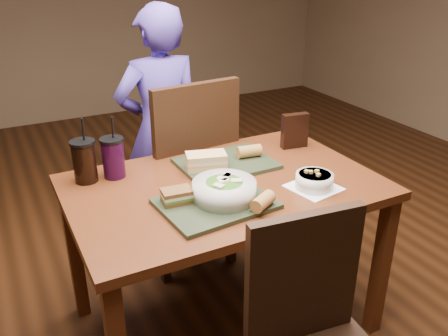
% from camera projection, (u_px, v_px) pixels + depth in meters
% --- Properties ---
extents(ground, '(6.00, 6.00, 0.00)m').
position_uv_depth(ground, '(224.00, 320.00, 2.33)').
color(ground, '#381C0B').
rests_on(ground, ground).
extents(dining_table, '(1.30, 0.85, 0.75)m').
position_uv_depth(dining_table, '(224.00, 202.00, 2.05)').
color(dining_table, '#532610').
rests_on(dining_table, ground).
extents(chair_far, '(0.51, 0.51, 1.08)m').
position_uv_depth(chair_far, '(189.00, 167.00, 2.52)').
color(chair_far, black).
rests_on(chair_far, ground).
extents(diner, '(0.52, 0.35, 1.42)m').
position_uv_depth(diner, '(161.00, 130.00, 2.74)').
color(diner, '#483593').
rests_on(diner, ground).
extents(tray_near, '(0.45, 0.35, 0.02)m').
position_uv_depth(tray_near, '(216.00, 203.00, 1.83)').
color(tray_near, '#242D1B').
rests_on(tray_near, dining_table).
extents(tray_far, '(0.43, 0.33, 0.02)m').
position_uv_depth(tray_far, '(226.00, 163.00, 2.18)').
color(tray_far, '#242D1B').
rests_on(tray_far, dining_table).
extents(salad_bowl, '(0.25, 0.25, 0.08)m').
position_uv_depth(salad_bowl, '(224.00, 189.00, 1.83)').
color(salad_bowl, silver).
rests_on(salad_bowl, tray_near).
extents(soup_bowl, '(0.22, 0.22, 0.08)m').
position_uv_depth(soup_bowl, '(314.00, 180.00, 1.96)').
color(soup_bowl, white).
rests_on(soup_bowl, dining_table).
extents(sandwich_near, '(0.12, 0.09, 0.05)m').
position_uv_depth(sandwich_near, '(177.00, 196.00, 1.81)').
color(sandwich_near, '#593819').
rests_on(sandwich_near, tray_near).
extents(sandwich_far, '(0.19, 0.14, 0.07)m').
position_uv_depth(sandwich_far, '(206.00, 161.00, 2.10)').
color(sandwich_far, tan).
rests_on(sandwich_far, tray_far).
extents(baguette_near, '(0.12, 0.10, 0.05)m').
position_uv_depth(baguette_near, '(263.00, 201.00, 1.77)').
color(baguette_near, '#AD7533').
rests_on(baguette_near, tray_near).
extents(baguette_far, '(0.12, 0.07, 0.06)m').
position_uv_depth(baguette_far, '(249.00, 151.00, 2.22)').
color(baguette_far, '#AD7533').
rests_on(baguette_far, tray_far).
extents(cup_cola, '(0.10, 0.10, 0.28)m').
position_uv_depth(cup_cola, '(84.00, 161.00, 2.00)').
color(cup_cola, black).
rests_on(cup_cola, dining_table).
extents(cup_berry, '(0.10, 0.10, 0.28)m').
position_uv_depth(cup_berry, '(113.00, 157.00, 2.04)').
color(cup_berry, black).
rests_on(cup_berry, dining_table).
extents(chip_bag, '(0.14, 0.06, 0.17)m').
position_uv_depth(chip_bag, '(295.00, 131.00, 2.35)').
color(chip_bag, black).
rests_on(chip_bag, dining_table).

